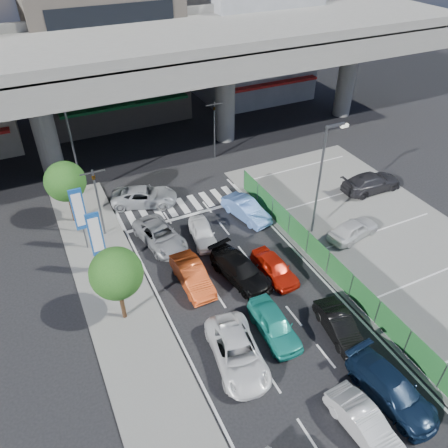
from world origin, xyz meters
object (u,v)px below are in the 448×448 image
sedan_white_mid_left (237,352)px  crossing_wagon_silver (144,196)px  traffic_light_left (95,187)px  hatch_white_back_mid (365,423)px  tree_far (65,182)px  parked_sedan_dgrey (371,182)px  sedan_black_mid (240,270)px  taxi_orange_left (192,276)px  street_lamp_left (74,138)px  parked_sedan_white (353,229)px  minivan_navy_back (392,389)px  kei_truck_front_right (246,209)px  taxi_teal_mid (275,324)px  street_lamp_right (323,172)px  sedan_white_front_mid (203,233)px  wagon_silver_front_left (160,236)px  taxi_orange_right (275,268)px  hatch_black_mid_right (339,326)px  traffic_light_right (214,116)px  traffic_cone (318,247)px  signboard_near (96,236)px  tree_near (116,274)px

sedan_white_mid_left → crossing_wagon_silver: sedan_white_mid_left is taller
traffic_light_left → hatch_white_back_mid: size_ratio=1.34×
tree_far → parked_sedan_dgrey: 23.10m
hatch_white_back_mid → sedan_black_mid: bearing=87.0°
taxi_orange_left → parked_sedan_dgrey: bearing=11.4°
street_lamp_left → parked_sedan_white: 21.08m
minivan_navy_back → parked_sedan_dgrey: 18.59m
minivan_navy_back → kei_truck_front_right: 15.78m
parked_sedan_white → hatch_white_back_mid: bearing=132.7°
hatch_white_back_mid → taxi_teal_mid: 6.41m
hatch_white_back_mid → sedan_black_mid: size_ratio=0.82×
street_lamp_right → parked_sedan_dgrey: (7.16, 2.44, -3.98)m
sedan_black_mid → parked_sedan_white: bearing=-9.2°
taxi_orange_left → taxi_teal_mid: bearing=-65.6°
tree_far → crossing_wagon_silver: 5.95m
tree_far → crossing_wagon_silver: tree_far is taller
taxi_teal_mid → crossing_wagon_silver: 15.26m
sedan_black_mid → sedan_white_front_mid: bearing=87.1°
hatch_white_back_mid → wagon_silver_front_left: 16.74m
street_lamp_left → street_lamp_right: bearing=-41.6°
sedan_black_mid → street_lamp_right: bearing=5.4°
street_lamp_right → hatch_white_back_mid: size_ratio=2.06×
street_lamp_right → taxi_teal_mid: 10.56m
taxi_orange_right → sedan_white_front_mid: (-2.59, 5.15, -0.03)m
wagon_silver_front_left → sedan_white_front_mid: 2.88m
taxi_orange_left → street_lamp_right: bearing=6.2°
minivan_navy_back → hatch_black_mid_right: (0.21, 4.13, -0.07)m
traffic_light_left → sedan_white_mid_left: 14.11m
hatch_white_back_mid → traffic_light_right: bearing=74.6°
hatch_black_mid_right → traffic_cone: (3.00, 6.10, -0.24)m
tree_far → taxi_teal_mid: (7.76, -15.05, -2.70)m
minivan_navy_back → sedan_black_mid: size_ratio=1.00×
sedan_white_mid_left → minivan_navy_back: bearing=-33.2°
traffic_cone → hatch_black_mid_right: bearing=-116.1°
traffic_light_left → parked_sedan_white: 17.48m
parked_sedan_white → crossing_wagon_silver: bearing=38.5°
signboard_near → wagon_silver_front_left: size_ratio=0.99×
crossing_wagon_silver → parked_sedan_white: parked_sedan_white is taller
taxi_orange_left → crossing_wagon_silver: size_ratio=0.85×
street_lamp_left → taxi_orange_left: size_ratio=1.91×
sedan_white_mid_left → wagon_silver_front_left: 10.69m
tree_far → sedan_white_front_mid: 10.03m
street_lamp_right → signboard_near: street_lamp_right is taller
kei_truck_front_right → minivan_navy_back: bearing=-105.9°
tree_near → tree_far: same height
minivan_navy_back → sedan_black_mid: 10.55m
tree_near → hatch_black_mid_right: (10.07, -6.06, -2.77)m
traffic_light_right → sedan_black_mid: traffic_light_right is taller
street_lamp_left → hatch_black_mid_right: bearing=-64.9°
taxi_teal_mid → parked_sedan_dgrey: (14.38, 8.98, 0.10)m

